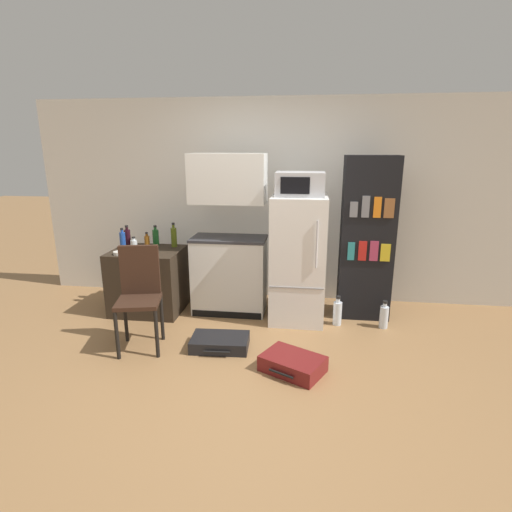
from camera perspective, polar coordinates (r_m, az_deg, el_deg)
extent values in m
plane|color=olive|center=(3.69, -1.86, -16.34)|extent=(24.00, 24.00, 0.00)
cube|color=beige|center=(5.15, 3.88, 7.76)|extent=(6.40, 0.10, 2.53)
cube|color=#2D2319|center=(5.00, -15.09, -3.40)|extent=(0.81, 0.68, 0.76)
cube|color=silver|center=(4.80, -3.79, -2.86)|extent=(0.86, 0.46, 0.89)
cube|color=#333338|center=(4.68, -3.89, 2.50)|extent=(0.87, 0.47, 0.03)
cube|color=silver|center=(4.57, -4.05, 10.98)|extent=(0.86, 0.39, 0.55)
cube|color=black|center=(4.73, -4.26, -8.38)|extent=(0.82, 0.01, 0.08)
cube|color=white|center=(4.54, 6.01, -0.43)|extent=(0.60, 0.66, 1.43)
cube|color=gray|center=(4.29, 5.79, -4.56)|extent=(0.58, 0.01, 0.01)
cylinder|color=silver|center=(4.14, 8.69, 1.62)|extent=(0.02, 0.02, 0.50)
cube|color=#B7B7BC|center=(4.39, 6.32, 10.20)|extent=(0.52, 0.38, 0.25)
cube|color=black|center=(4.19, 5.60, 9.99)|extent=(0.30, 0.01, 0.17)
cube|color=black|center=(4.70, 15.55, 2.32)|extent=(0.58, 0.32, 1.85)
cube|color=teal|center=(4.54, 13.43, 0.66)|extent=(0.07, 0.01, 0.20)
cube|color=red|center=(4.55, 14.97, 0.71)|extent=(0.09, 0.01, 0.22)
cube|color=#A33351|center=(4.57, 16.50, 0.69)|extent=(0.09, 0.01, 0.22)
cube|color=gold|center=(4.59, 18.00, 0.45)|extent=(0.10, 0.01, 0.19)
cube|color=slate|center=(4.44, 13.80, 6.47)|extent=(0.08, 0.01, 0.17)
cube|color=slate|center=(4.46, 15.40, 6.80)|extent=(0.08, 0.01, 0.23)
cube|color=orange|center=(4.47, 16.96, 6.66)|extent=(0.08, 0.01, 0.22)
cube|color=brown|center=(4.50, 18.51, 6.49)|extent=(0.11, 0.01, 0.21)
cylinder|color=silver|center=(4.81, -17.02, 1.34)|extent=(0.07, 0.07, 0.14)
cylinder|color=silver|center=(4.80, -17.10, 2.32)|extent=(0.03, 0.03, 0.03)
cylinder|color=black|center=(4.79, -17.11, 2.55)|extent=(0.04, 0.04, 0.01)
cylinder|color=#1E47A3|center=(5.04, -18.51, 2.11)|extent=(0.07, 0.07, 0.19)
cylinder|color=#1E47A3|center=(5.01, -18.62, 3.38)|extent=(0.03, 0.03, 0.03)
cylinder|color=black|center=(5.01, -18.64, 3.69)|extent=(0.04, 0.04, 0.02)
cylinder|color=brown|center=(4.90, -15.28, 1.82)|extent=(0.06, 0.06, 0.16)
cylinder|color=brown|center=(4.88, -15.36, 2.92)|extent=(0.03, 0.03, 0.03)
cylinder|color=black|center=(4.87, -15.38, 3.19)|extent=(0.03, 0.03, 0.02)
cylinder|color=#1E6028|center=(5.08, -14.13, 2.55)|extent=(0.08, 0.08, 0.20)
cylinder|color=#1E6028|center=(5.05, -14.21, 3.84)|extent=(0.03, 0.03, 0.04)
cylinder|color=black|center=(5.05, -14.23, 4.14)|extent=(0.04, 0.04, 0.02)
cylinder|color=black|center=(5.15, -17.88, 2.47)|extent=(0.08, 0.08, 0.20)
cylinder|color=black|center=(5.12, -17.99, 3.77)|extent=(0.03, 0.03, 0.04)
cylinder|color=black|center=(5.12, -18.02, 4.08)|extent=(0.04, 0.04, 0.02)
cylinder|color=#566619|center=(4.96, -11.65, 2.61)|extent=(0.07, 0.07, 0.23)
cylinder|color=#566619|center=(4.93, -11.73, 4.16)|extent=(0.03, 0.03, 0.04)
cylinder|color=black|center=(4.93, -11.75, 4.53)|extent=(0.04, 0.04, 0.02)
cylinder|color=silver|center=(4.78, -18.98, 0.41)|extent=(0.13, 0.13, 0.04)
cylinder|color=black|center=(4.00, -19.25, -10.68)|extent=(0.04, 0.04, 0.48)
cylinder|color=black|center=(3.93, -14.01, -10.76)|extent=(0.04, 0.04, 0.48)
cylinder|color=black|center=(4.32, -18.12, -8.60)|extent=(0.04, 0.04, 0.48)
cylinder|color=black|center=(4.26, -13.29, -8.62)|extent=(0.04, 0.04, 0.48)
cube|color=#331E14|center=(4.02, -16.44, -6.28)|extent=(0.48, 0.48, 0.04)
cube|color=#331E14|center=(4.10, -16.26, -1.89)|extent=(0.38, 0.13, 0.49)
cube|color=black|center=(4.07, -5.16, -12.19)|extent=(0.58, 0.38, 0.12)
cylinder|color=black|center=(3.90, -5.64, -13.50)|extent=(0.25, 0.03, 0.02)
cube|color=maroon|center=(3.69, 5.27, -15.07)|extent=(0.63, 0.56, 0.14)
cylinder|color=black|center=(3.54, 3.59, -16.44)|extent=(0.22, 0.13, 0.02)
cylinder|color=silver|center=(4.67, 17.80, -8.33)|extent=(0.09, 0.09, 0.25)
cylinder|color=silver|center=(4.61, 17.94, -6.68)|extent=(0.04, 0.04, 0.04)
cylinder|color=black|center=(4.60, 17.98, -6.27)|extent=(0.05, 0.05, 0.03)
cylinder|color=silver|center=(4.61, 11.55, -8.05)|extent=(0.10, 0.10, 0.27)
cylinder|color=silver|center=(4.55, 11.65, -6.23)|extent=(0.04, 0.04, 0.05)
cylinder|color=black|center=(4.54, 11.68, -5.79)|extent=(0.05, 0.05, 0.03)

